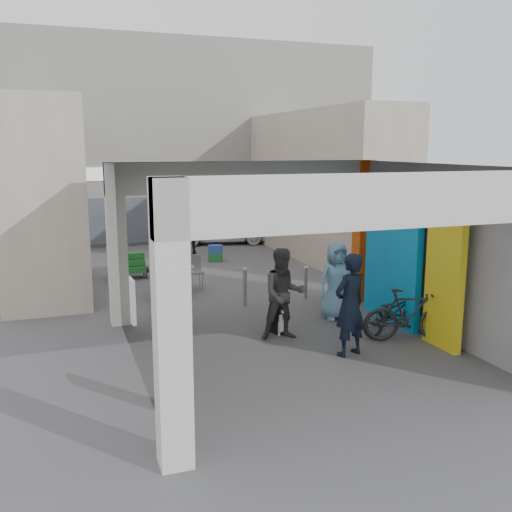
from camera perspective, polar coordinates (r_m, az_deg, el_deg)
name	(u,v)px	position (r m, az deg, el deg)	size (l,w,h in m)	color
ground	(281,336)	(11.81, 2.49, -8.04)	(90.00, 90.00, 0.00)	#4E4E53
arcade_canopy	(325,229)	(10.75, 6.91, 2.65)	(6.40, 6.45, 6.40)	beige
far_building	(157,142)	(24.70, -9.87, 11.14)	(18.00, 4.08, 8.00)	white
plaza_bldg_left	(43,193)	(17.90, -20.50, 5.97)	(2.00, 9.00, 5.00)	#BCAE9B
plaza_bldg_right	(321,186)	(19.90, 6.55, 7.01)	(2.00, 9.00, 5.00)	#BCAE9B
bollard_left	(173,296)	(13.36, -8.26, -4.02)	(0.09, 0.09, 0.83)	#969A9F
bollard_center	(245,287)	(13.86, -1.10, -3.16)	(0.09, 0.09, 0.92)	#969A9F
bollard_right	(306,283)	(14.62, 5.00, -2.67)	(0.09, 0.09, 0.81)	#969A9F
advert_board_near	(172,378)	(8.59, -8.39, -11.98)	(0.20, 0.55, 1.00)	white
advert_board_far	(132,300)	(12.85, -12.34, -4.35)	(0.13, 0.55, 1.00)	white
cafe_set	(174,281)	(15.24, -8.19, -2.49)	(1.53, 1.23, 0.92)	#9A9A9E
produce_stand	(129,268)	(17.19, -12.60, -1.23)	(1.13, 0.61, 0.74)	black
crate_stack	(215,253)	(19.31, -4.09, 0.29)	(0.55, 0.49, 0.56)	#175322
border_collie	(279,321)	(11.88, 2.36, -6.50)	(0.26, 0.51, 0.70)	black
man_with_dog	(350,305)	(10.66, 9.38, -4.84)	(0.71, 0.46, 1.93)	black
man_back_turned	(284,294)	(11.44, 2.79, -3.82)	(0.90, 0.70, 1.85)	#38383A
man_elderly	(336,281)	(12.88, 8.01, -2.50)	(0.85, 0.55, 1.74)	#6195BC
man_crates	(190,230)	(20.46, -6.57, 2.59)	(1.05, 0.44, 1.79)	black
bicycle_front	(393,312)	(12.23, 13.56, -5.44)	(0.60, 1.71, 0.90)	black
bicycle_rear	(409,315)	(11.78, 15.05, -5.73)	(0.50, 1.78, 1.07)	black
white_van	(219,226)	(22.91, -3.75, 3.03)	(1.64, 4.07, 1.39)	silver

